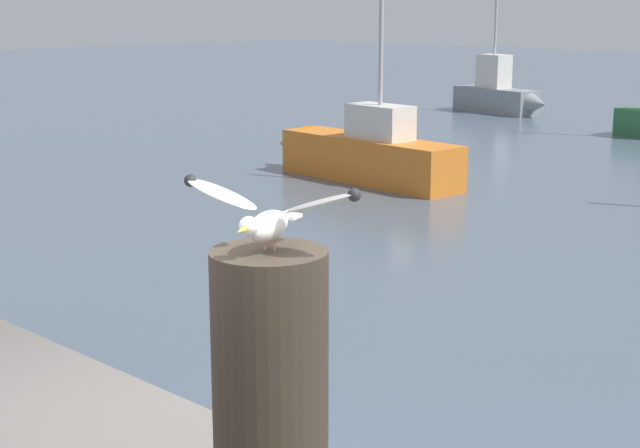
{
  "coord_description": "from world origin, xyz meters",
  "views": [
    {
      "loc": [
        3.16,
        -2.7,
        3.15
      ],
      "look_at": [
        0.91,
        -0.32,
        2.4
      ],
      "focal_mm": 54.01,
      "sensor_mm": 36.0,
      "label": 1
    }
  ],
  "objects_px": {
    "seagull": "(268,215)",
    "boat_grey": "(501,94)",
    "boat_orange": "(358,153)",
    "mooring_post": "(270,399)"
  },
  "relations": [
    {
      "from": "mooring_post",
      "to": "seagull",
      "type": "bearing_deg",
      "value": -71.2
    },
    {
      "from": "boat_grey",
      "to": "mooring_post",
      "type": "bearing_deg",
      "value": -58.94
    },
    {
      "from": "boat_orange",
      "to": "seagull",
      "type": "bearing_deg",
      "value": -50.18
    },
    {
      "from": "mooring_post",
      "to": "seagull",
      "type": "xyz_separation_m",
      "value": [
        0.0,
        -0.0,
        0.65
      ]
    },
    {
      "from": "boat_grey",
      "to": "boat_orange",
      "type": "bearing_deg",
      "value": -69.55
    },
    {
      "from": "seagull",
      "to": "boat_grey",
      "type": "distance_m",
      "value": 25.97
    },
    {
      "from": "mooring_post",
      "to": "boat_orange",
      "type": "xyz_separation_m",
      "value": [
        -9.2,
        11.04,
        -1.33
      ]
    },
    {
      "from": "mooring_post",
      "to": "seagull",
      "type": "height_order",
      "value": "seagull"
    },
    {
      "from": "mooring_post",
      "to": "boat_grey",
      "type": "relative_size",
      "value": 0.21
    },
    {
      "from": "seagull",
      "to": "boat_grey",
      "type": "bearing_deg",
      "value": 121.06
    }
  ]
}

